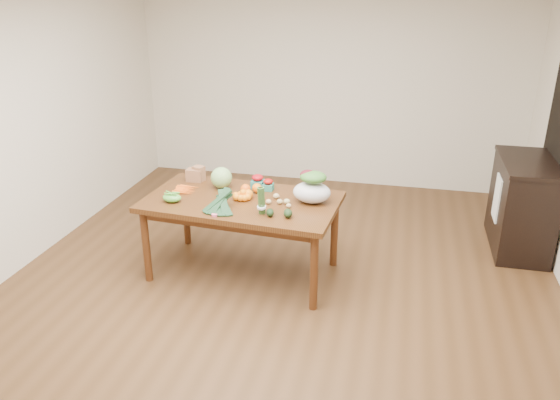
% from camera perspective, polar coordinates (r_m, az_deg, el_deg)
% --- Properties ---
extents(floor, '(6.00, 6.00, 0.00)m').
position_cam_1_polar(floor, '(4.91, -0.50, -9.85)').
color(floor, '#52341C').
rests_on(floor, ground).
extents(room_walls, '(5.02, 6.02, 2.70)m').
position_cam_1_polar(room_walls, '(4.35, -0.56, 5.39)').
color(room_walls, beige).
rests_on(room_walls, floor).
extents(dining_table, '(1.80, 1.09, 0.75)m').
position_cam_1_polar(dining_table, '(5.09, -3.92, -3.84)').
color(dining_table, '#513013').
rests_on(dining_table, floor).
extents(doorway_dark, '(0.02, 1.00, 2.10)m').
position_cam_1_polar(doorway_dark, '(6.04, 27.02, 4.85)').
color(doorway_dark, black).
rests_on(doorway_dark, floor).
extents(cabinet, '(0.52, 1.02, 0.94)m').
position_cam_1_polar(cabinet, '(6.04, 23.95, -0.48)').
color(cabinet, black).
rests_on(cabinet, floor).
extents(dish_towel, '(0.02, 0.28, 0.45)m').
position_cam_1_polar(dish_towel, '(5.90, 21.72, 0.19)').
color(dish_towel, white).
rests_on(dish_towel, cabinet).
extents(paper_bag, '(0.22, 0.19, 0.15)m').
position_cam_1_polar(paper_bag, '(5.41, -8.89, 2.73)').
color(paper_bag, '#9A6245').
rests_on(paper_bag, dining_table).
extents(cabbage, '(0.20, 0.20, 0.20)m').
position_cam_1_polar(cabbage, '(5.19, -6.14, 2.33)').
color(cabbage, '#95C873').
rests_on(cabbage, dining_table).
extents(strawberry_basket_a, '(0.12, 0.12, 0.10)m').
position_cam_1_polar(strawberry_basket_a, '(5.18, -2.35, 1.84)').
color(strawberry_basket_a, '#AC0B19').
rests_on(strawberry_basket_a, dining_table).
extents(strawberry_basket_b, '(0.10, 0.10, 0.09)m').
position_cam_1_polar(strawberry_basket_b, '(5.13, -1.25, 1.51)').
color(strawberry_basket_b, '#B2150B').
rests_on(strawberry_basket_b, dining_table).
extents(orange_a, '(0.09, 0.09, 0.09)m').
position_cam_1_polar(orange_a, '(5.05, -3.62, 1.16)').
color(orange_a, orange).
rests_on(orange_a, dining_table).
extents(orange_b, '(0.09, 0.09, 0.09)m').
position_cam_1_polar(orange_b, '(5.07, -2.43, 1.25)').
color(orange_b, orange).
rests_on(orange_b, dining_table).
extents(orange_c, '(0.09, 0.09, 0.09)m').
position_cam_1_polar(orange_c, '(4.93, -3.34, 0.61)').
color(orange_c, orange).
rests_on(orange_c, dining_table).
extents(mandarin_cluster, '(0.19, 0.19, 0.10)m').
position_cam_1_polar(mandarin_cluster, '(4.92, -3.86, 0.62)').
color(mandarin_cluster, orange).
rests_on(mandarin_cluster, dining_table).
extents(carrots, '(0.24, 0.23, 0.03)m').
position_cam_1_polar(carrots, '(5.19, -9.80, 1.09)').
color(carrots, '#FF6015').
rests_on(carrots, dining_table).
extents(snap_pea_bag, '(0.17, 0.13, 0.08)m').
position_cam_1_polar(snap_pea_bag, '(4.95, -11.22, 0.24)').
color(snap_pea_bag, '#5CB33C').
rests_on(snap_pea_bag, dining_table).
extents(kale_bunch, '(0.35, 0.42, 0.16)m').
position_cam_1_polar(kale_bunch, '(4.67, -6.41, -0.32)').
color(kale_bunch, black).
rests_on(kale_bunch, dining_table).
extents(asparagus_bundle, '(0.09, 0.12, 0.26)m').
position_cam_1_polar(asparagus_bundle, '(4.57, -1.96, -0.05)').
color(asparagus_bundle, '#3D6B31').
rests_on(asparagus_bundle, dining_table).
extents(potato_a, '(0.05, 0.05, 0.04)m').
position_cam_1_polar(potato_a, '(4.82, -1.20, -0.17)').
color(potato_a, tan).
rests_on(potato_a, dining_table).
extents(potato_b, '(0.05, 0.05, 0.05)m').
position_cam_1_polar(potato_b, '(4.82, -0.02, -0.17)').
color(potato_b, tan).
rests_on(potato_b, dining_table).
extents(potato_c, '(0.06, 0.05, 0.05)m').
position_cam_1_polar(potato_c, '(4.81, 0.72, -0.16)').
color(potato_c, tan).
rests_on(potato_c, dining_table).
extents(potato_d, '(0.06, 0.05, 0.05)m').
position_cam_1_polar(potato_d, '(4.93, -0.39, 0.41)').
color(potato_d, tan).
rests_on(potato_d, dining_table).
extents(potato_e, '(0.05, 0.04, 0.04)m').
position_cam_1_polar(potato_e, '(4.74, 0.92, -0.60)').
color(potato_e, '#DCBE7F').
rests_on(potato_e, dining_table).
extents(avocado_a, '(0.09, 0.11, 0.06)m').
position_cam_1_polar(avocado_a, '(4.57, -1.05, -1.31)').
color(avocado_a, black).
rests_on(avocado_a, dining_table).
extents(avocado_b, '(0.10, 0.12, 0.07)m').
position_cam_1_polar(avocado_b, '(4.55, 0.83, -1.39)').
color(avocado_b, black).
rests_on(avocado_b, dining_table).
extents(salad_bag, '(0.36, 0.28, 0.26)m').
position_cam_1_polar(salad_bag, '(4.82, 3.35, 1.21)').
color(salad_bag, silver).
rests_on(salad_bag, dining_table).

